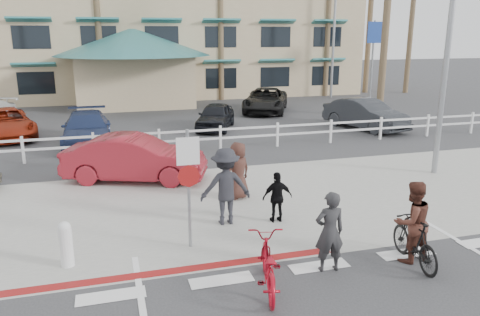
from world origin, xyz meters
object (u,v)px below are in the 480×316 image
object	(u,v)px
bike_black	(415,241)
car_white_sedan	(135,158)
bike_red	(268,265)
sign_post	(189,183)

from	to	relation	value
bike_black	car_white_sedan	bearing A→B (deg)	-50.21
car_white_sedan	bike_red	bearing A→B (deg)	-146.35
bike_red	car_white_sedan	xyz separation A→B (m)	(-1.82, 7.33, 0.23)
bike_black	car_white_sedan	size ratio (longest dim) A/B	0.38
bike_red	bike_black	world-z (taller)	bike_black
sign_post	bike_black	bearing A→B (deg)	-25.92
bike_red	bike_black	distance (m)	3.13
bike_red	car_white_sedan	distance (m)	7.56
bike_red	sign_post	bearing A→B (deg)	-50.38
sign_post	bike_black	world-z (taller)	sign_post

